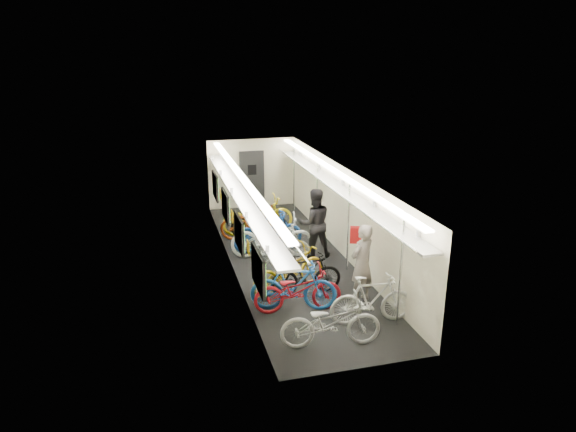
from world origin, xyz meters
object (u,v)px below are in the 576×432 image
bicycle_1 (293,286)px  passenger_mid (314,223)px  bicycle_0 (331,322)px  backpack (356,235)px  passenger_near (362,264)px

bicycle_1 → passenger_mid: (1.33, 2.74, 0.38)m
bicycle_0 → passenger_mid: passenger_mid is taller
backpack → passenger_mid: bearing=120.7°
passenger_mid → bicycle_1: bearing=66.8°
passenger_near → backpack: passenger_near is taller
passenger_near → backpack: 0.83m
bicycle_1 → backpack: bearing=-50.0°
bicycle_1 → passenger_near: passenger_near is taller
bicycle_0 → bicycle_1: (-0.29, 1.53, 0.05)m
bicycle_0 → passenger_mid: (1.03, 4.27, 0.44)m
bicycle_0 → passenger_near: passenger_near is taller
passenger_near → passenger_mid: size_ratio=0.95×
bicycle_0 → backpack: bearing=-23.8°
bicycle_0 → backpack: backpack is taller
passenger_near → passenger_mid: 2.73m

